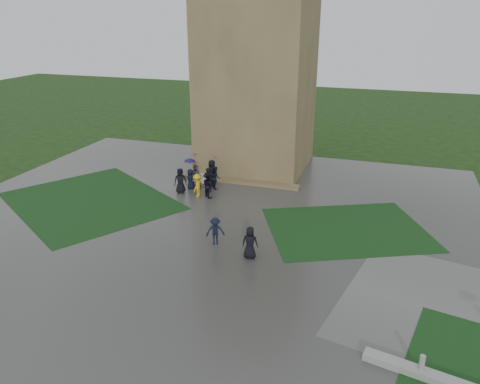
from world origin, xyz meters
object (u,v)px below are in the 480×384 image
(tower, at_px, (258,54))
(pedestrian_mid, at_px, (215,231))
(bench, at_px, (200,180))
(pedestrian_near, at_px, (250,243))

(tower, distance_m, pedestrian_mid, 16.49)
(tower, relative_size, pedestrian_mid, 11.43)
(bench, height_order, pedestrian_near, pedestrian_near)
(pedestrian_mid, xyz_separation_m, pedestrian_near, (2.25, -0.86, 0.08))
(tower, xyz_separation_m, pedestrian_mid, (1.82, -14.20, -8.19))
(pedestrian_mid, bearing_deg, bench, 94.02)
(tower, bearing_deg, pedestrian_mid, -82.70)
(bench, xyz_separation_m, pedestrian_mid, (4.33, -8.10, 0.28))
(bench, relative_size, pedestrian_near, 1.01)
(pedestrian_near, bearing_deg, tower, -80.21)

